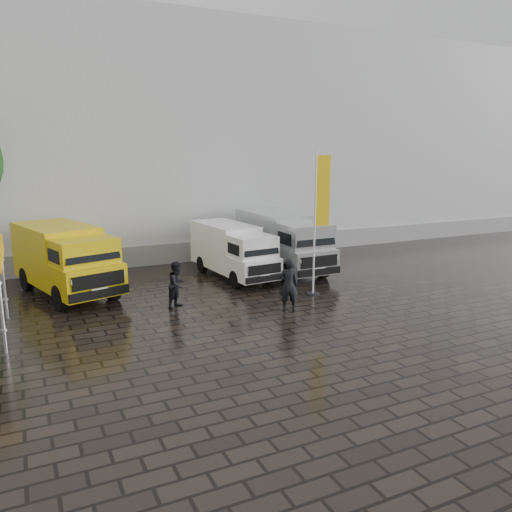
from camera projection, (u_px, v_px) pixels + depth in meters
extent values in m
plane|color=black|center=(295.00, 298.00, 18.79)|extent=(120.00, 120.00, 0.00)
cube|color=silver|center=(201.00, 143.00, 32.55)|extent=(44.00, 16.00, 12.00)
cube|color=gray|center=(253.00, 246.00, 26.56)|extent=(44.00, 0.15, 1.00)
cylinder|color=silver|center=(4.00, 280.00, 16.24)|extent=(0.10, 0.10, 2.66)
cylinder|color=silver|center=(1.00, 307.00, 13.40)|extent=(0.10, 0.10, 2.66)
cylinder|color=black|center=(313.00, 293.00, 19.40)|extent=(0.50, 0.50, 0.04)
cylinder|color=white|center=(315.00, 224.00, 18.84)|extent=(0.07, 0.07, 5.52)
cube|color=#E0B30B|center=(323.00, 191.00, 18.74)|extent=(0.60, 0.03, 2.65)
cube|color=black|center=(316.00, 242.00, 27.76)|extent=(0.69, 0.69, 1.01)
imported|color=black|center=(289.00, 285.00, 17.16)|extent=(0.78, 0.64, 1.86)
imported|color=black|center=(177.00, 284.00, 17.62)|extent=(1.01, 0.98, 1.64)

